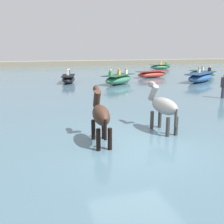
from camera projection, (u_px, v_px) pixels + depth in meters
name	position (u px, v px, depth m)	size (l,w,h in m)	color
ground_plane	(137.00, 156.00, 7.44)	(120.00, 120.00, 0.00)	#666051
water_surface	(78.00, 94.00, 16.72)	(90.00, 90.00, 0.28)	#476675
horse_lead_dark_bay	(101.00, 116.00, 7.46)	(0.54, 1.72, 1.87)	#382319
horse_trailing_grey	(163.00, 107.00, 8.58)	(0.60, 1.72, 1.86)	gray
boat_mid_outer	(152.00, 74.00, 24.60)	(3.48, 1.91, 0.60)	#BC382D
boat_mid_channel	(201.00, 77.00, 21.45)	(4.09, 3.45, 1.21)	#28518E
boat_far_offshore	(119.00, 79.00, 20.10)	(3.23, 3.10, 1.20)	#337556
boat_far_inshore	(202.00, 73.00, 25.69)	(2.14, 2.64, 1.04)	#337556
boat_near_starboard	(68.00, 79.00, 20.91)	(1.49, 2.83, 1.07)	black
boat_near_port	(160.00, 67.00, 34.32)	(2.81, 0.98, 1.06)	#337556
person_wading_close	(224.00, 88.00, 14.39)	(0.38, 0.35, 1.63)	#383842
far_shoreline	(51.00, 65.00, 40.08)	(80.00, 2.40, 1.04)	gray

